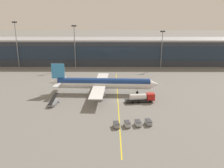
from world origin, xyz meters
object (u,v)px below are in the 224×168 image
object	(u,v)px
baggage_cart_1	(127,124)
baggage_cart_3	(148,122)
belt_loader	(53,102)
baggage_cart_0	(116,125)
fuel_tanker	(142,98)
baggage_cart_2	(138,123)
main_airliner	(103,83)

from	to	relation	value
baggage_cart_1	baggage_cart_3	bearing A→B (deg)	10.26
belt_loader	baggage_cart_0	distance (m)	28.42
fuel_tanker	baggage_cart_2	distance (m)	19.65
main_airliner	fuel_tanker	world-z (taller)	main_airliner
baggage_cart_3	baggage_cart_2	bearing A→B (deg)	-169.74
main_airliner	baggage_cart_2	xyz separation A→B (m)	(11.34, -29.57, -3.40)
baggage_cart_1	baggage_cart_2	xyz separation A→B (m)	(3.15, 0.57, 0.00)
baggage_cart_2	baggage_cart_1	bearing A→B (deg)	-169.74
baggage_cart_3	belt_loader	bearing A→B (deg)	153.29
main_airliner	fuel_tanker	distance (m)	17.95
main_airliner	baggage_cart_1	xyz separation A→B (m)	(8.20, -30.14, -3.40)
belt_loader	fuel_tanker	bearing A→B (deg)	5.10
main_airliner	belt_loader	xyz separation A→B (m)	(-17.22, -13.04, -3.19)
fuel_tanker	baggage_cart_3	xyz separation A→B (m)	(-0.08, -18.79, -0.96)
fuel_tanker	baggage_cart_2	world-z (taller)	fuel_tanker
main_airliner	baggage_cart_0	xyz separation A→B (m)	(5.05, -30.71, -3.40)
baggage_cart_3	baggage_cart_0	bearing A→B (deg)	-169.74
baggage_cart_1	baggage_cart_3	xyz separation A→B (m)	(6.30, 1.14, 0.00)
belt_loader	baggage_cart_2	xyz separation A→B (m)	(28.56, -16.53, -0.21)
fuel_tanker	baggage_cart_0	size ratio (longest dim) A/B	3.82
baggage_cart_0	fuel_tanker	bearing A→B (deg)	65.09
fuel_tanker	belt_loader	world-z (taller)	belt_loader
belt_loader	baggage_cart_3	size ratio (longest dim) A/B	2.44
baggage_cart_1	baggage_cart_3	size ratio (longest dim) A/B	1.00
baggage_cart_0	baggage_cart_3	world-z (taller)	same
belt_loader	baggage_cart_1	xyz separation A→B (m)	(25.41, -17.10, -0.21)
main_airliner	baggage_cart_0	world-z (taller)	main_airliner
baggage_cart_2	baggage_cart_3	bearing A→B (deg)	10.26
main_airliner	baggage_cart_3	world-z (taller)	main_airliner
baggage_cart_2	baggage_cart_0	bearing A→B (deg)	-169.74
belt_loader	baggage_cart_3	xyz separation A→B (m)	(31.71, -15.96, -0.21)
main_airliner	baggage_cart_1	bearing A→B (deg)	-74.79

